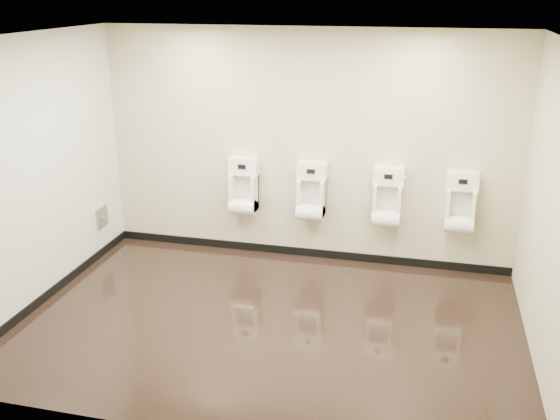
# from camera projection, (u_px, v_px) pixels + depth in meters

# --- Properties ---
(ground) EXTENTS (5.00, 3.50, 0.00)m
(ground) POSITION_uv_depth(u_px,v_px,m) (270.00, 323.00, 6.32)
(ground) COLOR black
(ground) RESTS_ON ground
(ceiling) EXTENTS (5.00, 3.50, 0.00)m
(ceiling) POSITION_uv_depth(u_px,v_px,m) (268.00, 38.00, 5.37)
(ceiling) COLOR silver
(back_wall) EXTENTS (5.00, 0.02, 2.80)m
(back_wall) POSITION_uv_depth(u_px,v_px,m) (306.00, 148.00, 7.44)
(back_wall) COLOR beige
(back_wall) RESTS_ON ground
(front_wall) EXTENTS (5.00, 0.02, 2.80)m
(front_wall) POSITION_uv_depth(u_px,v_px,m) (204.00, 270.00, 4.24)
(front_wall) COLOR beige
(front_wall) RESTS_ON ground
(left_wall) EXTENTS (0.02, 3.50, 2.80)m
(left_wall) POSITION_uv_depth(u_px,v_px,m) (34.00, 174.00, 6.40)
(left_wall) COLOR beige
(left_wall) RESTS_ON ground
(right_wall) EXTENTS (0.02, 3.50, 2.80)m
(right_wall) POSITION_uv_depth(u_px,v_px,m) (554.00, 214.00, 5.29)
(right_wall) COLOR beige
(right_wall) RESTS_ON ground
(tile_overlay_left) EXTENTS (0.01, 3.50, 2.80)m
(tile_overlay_left) POSITION_uv_depth(u_px,v_px,m) (34.00, 174.00, 6.40)
(tile_overlay_left) COLOR silver
(tile_overlay_left) RESTS_ON ground
(skirting_back) EXTENTS (5.00, 0.02, 0.10)m
(skirting_back) POSITION_uv_depth(u_px,v_px,m) (304.00, 252.00, 7.89)
(skirting_back) COLOR black
(skirting_back) RESTS_ON ground
(skirting_left) EXTENTS (0.02, 3.50, 0.10)m
(skirting_left) POSITION_uv_depth(u_px,v_px,m) (51.00, 292.00, 6.85)
(skirting_left) COLOR black
(skirting_left) RESTS_ON ground
(access_panel) EXTENTS (0.04, 0.25, 0.25)m
(access_panel) POSITION_uv_depth(u_px,v_px,m) (102.00, 217.00, 7.80)
(access_panel) COLOR #9E9EA3
(access_panel) RESTS_ON left_wall
(urinal_0) EXTENTS (0.37, 0.28, 0.69)m
(urinal_0) POSITION_uv_depth(u_px,v_px,m) (244.00, 190.00, 7.68)
(urinal_0) COLOR white
(urinal_0) RESTS_ON back_wall
(urinal_1) EXTENTS (0.37, 0.28, 0.69)m
(urinal_1) POSITION_uv_depth(u_px,v_px,m) (311.00, 195.00, 7.50)
(urinal_1) COLOR white
(urinal_1) RESTS_ON back_wall
(urinal_2) EXTENTS (0.37, 0.28, 0.69)m
(urinal_2) POSITION_uv_depth(u_px,v_px,m) (387.00, 201.00, 7.29)
(urinal_2) COLOR white
(urinal_2) RESTS_ON back_wall
(urinal_3) EXTENTS (0.37, 0.28, 0.69)m
(urinal_3) POSITION_uv_depth(u_px,v_px,m) (460.00, 207.00, 7.11)
(urinal_3) COLOR white
(urinal_3) RESTS_ON back_wall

